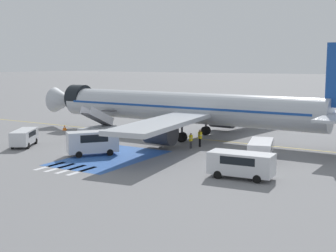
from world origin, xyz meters
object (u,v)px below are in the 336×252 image
(service_van_2, at_px, (261,149))
(ground_crew_2, at_px, (200,137))
(fuel_tanker, at_px, (282,108))
(traffic_cone_2, at_px, (65,128))
(service_van_0, at_px, (93,141))
(traffic_cone_1, at_px, (158,138))
(service_van_1, at_px, (24,136))
(service_van_3, at_px, (241,163))
(ground_crew_0, at_px, (136,130))
(boarding_stairs_forward, at_px, (98,128))
(ground_crew_1, at_px, (191,140))
(airliner, at_px, (188,108))
(ground_crew_3, at_px, (164,136))
(traffic_cone_0, at_px, (133,135))

(service_van_2, relative_size, ground_crew_2, 2.87)
(fuel_tanker, height_order, traffic_cone_2, fuel_tanker)
(service_van_0, height_order, traffic_cone_1, service_van_0)
(service_van_1, bearing_deg, ground_crew_2, 178.57)
(service_van_3, distance_m, ground_crew_0, 21.23)
(boarding_stairs_forward, distance_m, service_van_0, 12.19)
(traffic_cone_1, distance_m, traffic_cone_2, 15.07)
(ground_crew_1, relative_size, traffic_cone_1, 2.42)
(fuel_tanker, relative_size, service_van_1, 2.10)
(ground_crew_0, bearing_deg, ground_crew_2, -165.77)
(fuel_tanker, height_order, ground_crew_2, fuel_tanker)
(ground_crew_0, bearing_deg, boarding_stairs_forward, 29.98)
(service_van_2, bearing_deg, airliner, -48.74)
(airliner, distance_m, traffic_cone_1, 5.24)
(ground_crew_2, bearing_deg, ground_crew_1, 99.34)
(traffic_cone_1, bearing_deg, fuel_tanker, 75.97)
(boarding_stairs_forward, relative_size, fuel_tanker, 0.51)
(fuel_tanker, distance_m, ground_crew_3, 27.99)
(service_van_2, xyz_separation_m, ground_crew_2, (-7.81, 3.27, -0.01))
(airliner, height_order, traffic_cone_1, airliner)
(service_van_0, xyz_separation_m, ground_crew_3, (3.04, 8.23, -0.37))
(traffic_cone_1, bearing_deg, airliner, 64.76)
(airliner, distance_m, ground_crew_0, 6.58)
(fuel_tanker, relative_size, traffic_cone_1, 15.50)
(service_van_2, xyz_separation_m, service_van_3, (0.93, -7.14, 0.12))
(airliner, relative_size, traffic_cone_0, 84.35)
(airliner, distance_m, ground_crew_1, 7.32)
(ground_crew_2, distance_m, ground_crew_3, 4.00)
(fuel_tanker, distance_m, service_van_1, 39.61)
(service_van_3, xyz_separation_m, traffic_cone_0, (-18.51, 12.14, -0.96))
(ground_crew_2, xyz_separation_m, ground_crew_3, (-3.88, -0.97, -0.07))
(service_van_1, xyz_separation_m, traffic_cone_1, (10.58, 9.99, -0.74))
(ground_crew_0, relative_size, traffic_cone_1, 2.46)
(service_van_1, xyz_separation_m, ground_crew_3, (12.42, 8.16, -0.06))
(service_van_1, relative_size, traffic_cone_0, 9.61)
(airliner, xyz_separation_m, ground_crew_2, (3.94, -4.63, -2.43))
(ground_crew_0, height_order, ground_crew_2, ground_crew_2)
(ground_crew_0, xyz_separation_m, ground_crew_1, (8.55, -2.54, -0.02))
(fuel_tanker, height_order, service_van_0, fuel_tanker)
(boarding_stairs_forward, height_order, traffic_cone_0, boarding_stairs_forward)
(service_van_0, bearing_deg, traffic_cone_0, -36.55)
(service_van_2, relative_size, traffic_cone_1, 7.96)
(boarding_stairs_forward, height_order, service_van_2, boarding_stairs_forward)
(ground_crew_1, relative_size, ground_crew_3, 0.92)
(boarding_stairs_forward, bearing_deg, traffic_cone_0, 16.28)
(boarding_stairs_forward, height_order, ground_crew_2, boarding_stairs_forward)
(airliner, height_order, boarding_stairs_forward, airliner)
(service_van_3, bearing_deg, ground_crew_0, 52.72)
(traffic_cone_0, bearing_deg, boarding_stairs_forward, -165.37)
(service_van_3, relative_size, traffic_cone_2, 7.46)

